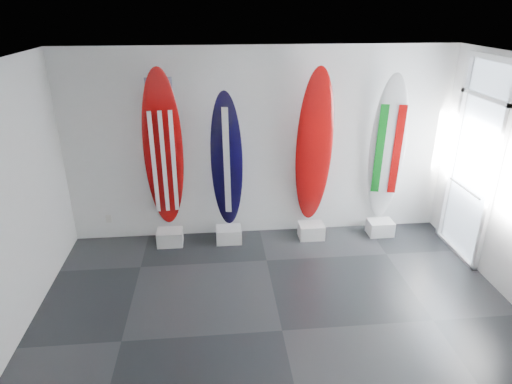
{
  "coord_description": "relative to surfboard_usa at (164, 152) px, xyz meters",
  "views": [
    {
      "loc": [
        -0.71,
        -4.07,
        3.55
      ],
      "look_at": [
        -0.17,
        1.4,
        1.18
      ],
      "focal_mm": 30.97,
      "sensor_mm": 36.0,
      "label": 1
    }
  ],
  "objects": [
    {
      "name": "floor",
      "position": [
        1.47,
        -2.28,
        -1.51
      ],
      "size": [
        6.0,
        6.0,
        0.0
      ],
      "primitive_type": "plane",
      "color": "black",
      "rests_on": "ground"
    },
    {
      "name": "ceiling",
      "position": [
        1.47,
        -2.28,
        1.49
      ],
      "size": [
        6.0,
        6.0,
        0.0
      ],
      "primitive_type": "plane",
      "rotation": [
        3.14,
        0.0,
        0.0
      ],
      "color": "white",
      "rests_on": "wall_back"
    },
    {
      "name": "wall_back",
      "position": [
        1.47,
        0.22,
        -0.01
      ],
      "size": [
        6.0,
        0.0,
        6.0
      ],
      "primitive_type": "plane",
      "rotation": [
        1.57,
        0.0,
        0.0
      ],
      "color": "white",
      "rests_on": "ground"
    },
    {
      "name": "display_block_usa",
      "position": [
        0.0,
        -0.1,
        -1.39
      ],
      "size": [
        0.4,
        0.3,
        0.24
      ],
      "primitive_type": "cube",
      "color": "white",
      "rests_on": "floor"
    },
    {
      "name": "surfboard_usa",
      "position": [
        0.0,
        0.0,
        0.0
      ],
      "size": [
        0.63,
        0.54,
        2.54
      ],
      "primitive_type": "ellipsoid",
      "rotation": [
        0.15,
        0.0,
        0.12
      ],
      "color": "#810707",
      "rests_on": "display_block_usa"
    },
    {
      "name": "display_block_navy",
      "position": [
        0.93,
        -0.1,
        -1.39
      ],
      "size": [
        0.4,
        0.3,
        0.24
      ],
      "primitive_type": "cube",
      "color": "white",
      "rests_on": "floor"
    },
    {
      "name": "surfboard_navy",
      "position": [
        0.93,
        0.0,
        -0.18
      ],
      "size": [
        0.53,
        0.31,
        2.18
      ],
      "primitive_type": "ellipsoid",
      "rotation": [
        0.06,
        0.0,
        -0.22
      ],
      "color": "black",
      "rests_on": "display_block_navy"
    },
    {
      "name": "display_block_swiss",
      "position": [
        2.28,
        -0.1,
        -1.39
      ],
      "size": [
        0.4,
        0.3,
        0.24
      ],
      "primitive_type": "cube",
      "color": "white",
      "rests_on": "floor"
    },
    {
      "name": "surfboard_swiss",
      "position": [
        2.28,
        0.0,
        -0.01
      ],
      "size": [
        0.57,
        0.35,
        2.51
      ],
      "primitive_type": "ellipsoid",
      "rotation": [
        0.1,
        0.0,
        0.01
      ],
      "color": "#810707",
      "rests_on": "display_block_swiss"
    },
    {
      "name": "display_block_italy",
      "position": [
        3.44,
        -0.1,
        -1.39
      ],
      "size": [
        0.4,
        0.3,
        0.24
      ],
      "primitive_type": "cube",
      "color": "white",
      "rests_on": "floor"
    },
    {
      "name": "surfboard_italy",
      "position": [
        3.44,
        0.0,
        -0.07
      ],
      "size": [
        0.6,
        0.43,
        2.4
      ],
      "primitive_type": "ellipsoid",
      "rotation": [
        0.09,
        0.0,
        -0.26
      ],
      "color": "white",
      "rests_on": "display_block_italy"
    },
    {
      "name": "wall_outlet",
      "position": [
        -0.98,
        0.2,
        -1.16
      ],
      "size": [
        0.09,
        0.02,
        0.13
      ],
      "primitive_type": "cube",
      "color": "silver",
      "rests_on": "wall_back"
    },
    {
      "name": "glass_door",
      "position": [
        4.44,
        -0.73,
        -0.08
      ],
      "size": [
        0.12,
        1.16,
        2.85
      ],
      "primitive_type": null,
      "color": "white",
      "rests_on": "floor"
    }
  ]
}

